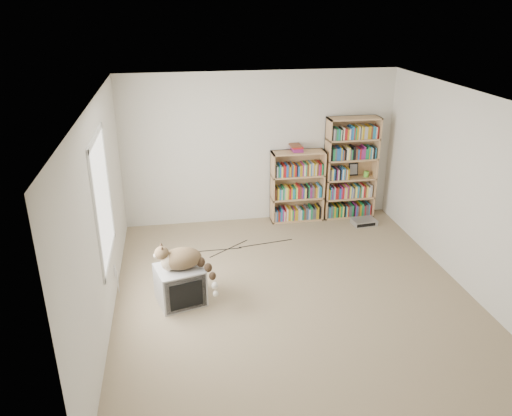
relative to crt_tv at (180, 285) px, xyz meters
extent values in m
cube|color=gray|center=(1.43, -0.12, -0.24)|extent=(4.50, 5.00, 0.01)
cube|color=silver|center=(1.43, 2.38, 1.01)|extent=(4.50, 0.02, 2.50)
cube|color=silver|center=(1.43, -2.62, 1.01)|extent=(4.50, 0.02, 2.50)
cube|color=silver|center=(-0.82, -0.12, 1.01)|extent=(0.02, 5.00, 2.50)
cube|color=silver|center=(3.68, -0.12, 1.01)|extent=(0.02, 5.00, 2.50)
cube|color=white|center=(1.43, -0.12, 2.26)|extent=(4.50, 5.00, 0.02)
cube|color=white|center=(-0.81, 0.08, 1.16)|extent=(0.02, 1.22, 1.52)
cube|color=#AFAEB1|center=(0.00, -0.01, 0.00)|extent=(0.66, 0.63, 0.48)
cube|color=black|center=(0.06, -0.23, 0.00)|extent=(0.50, 0.16, 0.44)
cube|color=black|center=(0.07, -0.25, -0.01)|extent=(0.40, 0.12, 0.34)
cube|color=black|center=(-0.03, 0.10, -0.01)|extent=(0.39, 0.35, 0.29)
ellipsoid|color=#3A2617|center=(0.04, -0.01, 0.37)|extent=(0.52, 0.37, 0.27)
ellipsoid|color=#3A2617|center=(0.17, 0.00, 0.36)|extent=(0.25, 0.27, 0.20)
ellipsoid|color=#C5AD8E|center=(-0.12, -0.05, 0.36)|extent=(0.21, 0.21, 0.22)
ellipsoid|color=#3A2617|center=(-0.19, -0.05, 0.49)|extent=(0.19, 0.18, 0.16)
sphere|color=beige|center=(-0.26, -0.06, 0.46)|extent=(0.07, 0.07, 0.07)
cone|color=black|center=(-0.18, -0.09, 0.56)|extent=(0.07, 0.08, 0.08)
cone|color=black|center=(-0.19, 0.01, 0.56)|extent=(0.07, 0.08, 0.08)
cube|color=tan|center=(2.54, 2.22, 0.63)|extent=(0.02, 0.30, 1.74)
cube|color=tan|center=(3.39, 2.22, 0.63)|extent=(0.02, 0.30, 1.74)
cube|color=tan|center=(2.96, 2.36, 0.63)|extent=(0.87, 0.03, 1.74)
cube|color=tan|center=(2.96, 2.22, 1.49)|extent=(0.87, 0.30, 0.02)
cube|color=tan|center=(2.96, 2.22, -0.23)|extent=(0.87, 0.30, 0.03)
cube|color=tan|center=(2.96, 2.22, 0.12)|extent=(0.87, 0.30, 0.03)
cube|color=tan|center=(2.96, 2.22, 0.46)|extent=(0.87, 0.30, 0.02)
cube|color=tan|center=(2.96, 2.22, 0.80)|extent=(0.87, 0.30, 0.02)
cube|color=tan|center=(2.96, 2.22, 1.15)|extent=(0.87, 0.30, 0.02)
cube|color=#A6161A|center=(2.96, 2.22, -0.12)|extent=(0.79, 0.24, 0.19)
cube|color=#1A52A9|center=(2.96, 2.22, 0.22)|extent=(0.79, 0.24, 0.19)
cube|color=#157840|center=(2.96, 2.22, 0.57)|extent=(0.79, 0.24, 0.19)
cube|color=beige|center=(2.96, 2.22, 0.91)|extent=(0.79, 0.24, 0.19)
cube|color=black|center=(2.96, 2.22, 1.25)|extent=(0.79, 0.24, 0.19)
cube|color=tan|center=(1.62, 2.22, 0.37)|extent=(0.03, 0.30, 1.21)
cube|color=tan|center=(2.47, 2.22, 0.37)|extent=(0.02, 0.30, 1.21)
cube|color=tan|center=(2.05, 2.36, 0.37)|extent=(0.88, 0.03, 1.21)
cube|color=tan|center=(2.05, 2.22, 0.96)|extent=(0.88, 0.30, 0.02)
cube|color=tan|center=(2.05, 2.22, -0.23)|extent=(0.88, 0.30, 0.03)
cube|color=tan|center=(2.05, 2.22, 0.17)|extent=(0.88, 0.30, 0.03)
cube|color=tan|center=(2.05, 2.22, 0.57)|extent=(0.88, 0.30, 0.02)
cube|color=#A6161A|center=(2.05, 2.22, -0.12)|extent=(0.80, 0.24, 0.19)
cube|color=#1A52A9|center=(2.05, 2.22, 0.28)|extent=(0.80, 0.24, 0.19)
cube|color=#157840|center=(2.05, 2.22, 0.67)|extent=(0.80, 0.24, 0.19)
cube|color=#A6161A|center=(2.02, 2.26, 1.03)|extent=(0.20, 0.26, 0.11)
cylinder|color=#63BE36|center=(3.25, 2.22, 0.52)|extent=(0.09, 0.09, 0.09)
cube|color=black|center=(3.05, 2.32, 0.58)|extent=(0.16, 0.05, 0.22)
cube|color=#B2B3B7|center=(3.12, 1.83, -0.19)|extent=(0.41, 0.31, 0.09)
cube|color=silver|center=(-0.81, 0.34, 0.08)|extent=(0.01, 0.08, 0.13)
camera|label=1|loc=(0.03, -5.43, 3.28)|focal=35.00mm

